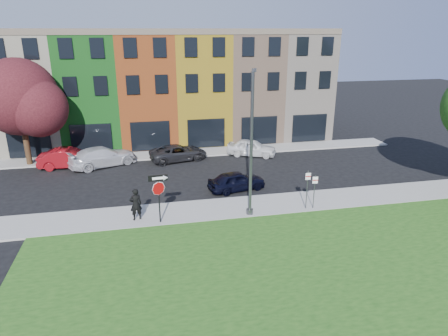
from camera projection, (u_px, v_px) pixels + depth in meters
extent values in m
plane|color=black|center=(255.00, 231.00, 21.81)|extent=(120.00, 120.00, 0.00)
cube|color=gray|center=(272.00, 204.00, 24.95)|extent=(40.00, 3.00, 0.12)
cube|color=gray|center=(175.00, 154.00, 35.08)|extent=(40.00, 2.40, 0.12)
cube|color=beige|center=(37.00, 91.00, 36.87)|extent=(5.00, 10.00, 10.00)
cube|color=#227C24|center=(93.00, 90.00, 37.84)|extent=(5.00, 10.00, 10.00)
cube|color=#CC5722|center=(147.00, 88.00, 38.80)|extent=(5.00, 10.00, 10.00)
cube|color=gold|center=(197.00, 87.00, 39.77)|extent=(5.00, 10.00, 10.00)
cube|color=#987962|center=(246.00, 85.00, 40.73)|extent=(5.00, 10.00, 10.00)
cube|color=#B0A395|center=(292.00, 84.00, 41.69)|extent=(5.00, 10.00, 10.00)
cube|color=black|center=(179.00, 135.00, 35.76)|extent=(30.00, 0.12, 2.60)
cylinder|color=black|center=(159.00, 200.00, 22.11)|extent=(0.08, 0.08, 2.74)
cylinder|color=white|center=(158.00, 188.00, 21.87)|extent=(0.79, 0.07, 0.79)
cylinder|color=#950809|center=(159.00, 189.00, 21.85)|extent=(0.75, 0.06, 0.75)
cube|color=black|center=(158.00, 178.00, 21.67)|extent=(1.05, 0.10, 0.34)
cube|color=white|center=(158.00, 178.00, 21.64)|extent=(0.66, 0.06, 0.14)
imported|color=black|center=(136.00, 204.00, 22.56)|extent=(0.91, 0.79, 1.89)
imported|color=black|center=(237.00, 181.00, 27.15)|extent=(3.20, 4.58, 1.34)
imported|color=maroon|center=(70.00, 158.00, 31.59)|extent=(1.91, 4.81, 1.55)
imported|color=silver|center=(103.00, 157.00, 31.95)|extent=(6.25, 7.04, 1.56)
imported|color=black|center=(178.00, 153.00, 33.38)|extent=(4.22, 5.70, 1.33)
imported|color=white|center=(252.00, 148.00, 34.60)|extent=(4.83, 5.47, 1.43)
cylinder|color=#494C4E|center=(251.00, 147.00, 22.22)|extent=(0.18, 0.18, 8.23)
cylinder|color=#494C4E|center=(250.00, 211.00, 23.52)|extent=(0.40, 0.40, 0.30)
cylinder|color=#494C4E|center=(254.00, 71.00, 21.84)|extent=(0.73, 1.94, 0.12)
cube|color=#494C4E|center=(254.00, 70.00, 22.89)|extent=(0.41, 0.60, 0.16)
cylinder|color=#494C4E|center=(307.00, 190.00, 23.90)|extent=(0.05, 0.05, 2.42)
cube|color=white|center=(308.00, 176.00, 23.58)|extent=(0.32, 0.03, 0.42)
cube|color=#950809|center=(308.00, 176.00, 23.56)|extent=(0.32, 0.02, 0.06)
cylinder|color=#494C4E|center=(314.00, 192.00, 24.00)|extent=(0.05, 0.05, 2.12)
cube|color=white|center=(315.00, 180.00, 23.72)|extent=(0.32, 0.06, 0.42)
cube|color=#950809|center=(315.00, 180.00, 23.70)|extent=(0.32, 0.05, 0.06)
cylinder|color=#302010|center=(27.00, 144.00, 31.74)|extent=(0.44, 0.44, 3.34)
sphere|color=black|center=(19.00, 97.00, 30.51)|extent=(5.90, 5.90, 5.90)
sphere|color=black|center=(38.00, 108.00, 30.22)|extent=(4.42, 4.42, 4.42)
sphere|color=black|center=(5.00, 103.00, 31.41)|extent=(4.13, 4.13, 4.13)
sphere|color=black|center=(23.00, 82.00, 30.78)|extent=(3.54, 3.54, 3.54)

